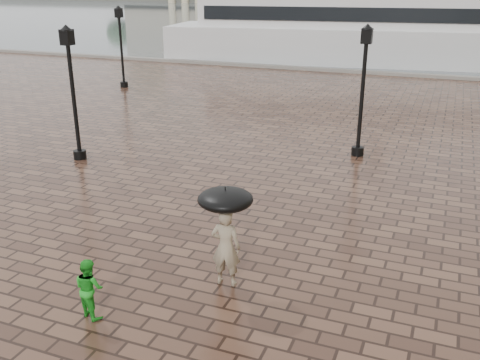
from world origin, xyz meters
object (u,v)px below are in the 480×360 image
Objects in this scene: street_lamps at (271,68)px; adult_pedestrian at (226,247)px; child_pedestrian at (89,288)px; ferry_near at (345,26)px.

adult_pedestrian is at bearing -75.16° from street_lamps.
child_pedestrian is 34.79m from ferry_near.
ferry_near is (-0.68, 19.50, 0.30)m from street_lamps.
street_lamps is 12.83× the size of adult_pedestrian.
child_pedestrian is at bearing -84.01° from street_lamps.
street_lamps is 15.33m from child_pedestrian.
street_lamps reaches higher than child_pedestrian.
adult_pedestrian is at bearing -90.08° from ferry_near.
adult_pedestrian is 0.06× the size of ferry_near.
child_pedestrian is at bearing 39.73° from adult_pedestrian.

